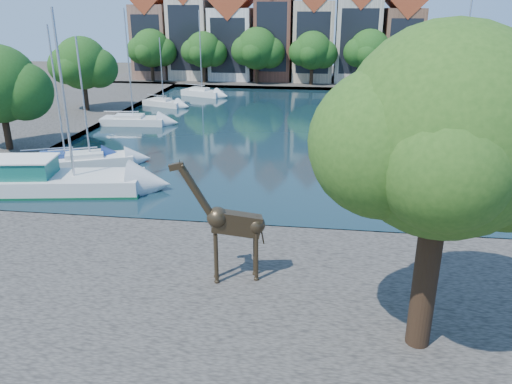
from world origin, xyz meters
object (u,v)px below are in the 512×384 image
at_px(motorsailer, 48,179).
at_px(sailboat_left_a, 91,159).
at_px(plane_tree, 448,140).
at_px(sailboat_right_a, 507,198).
at_px(giraffe_statue, 230,223).

bearing_deg(motorsailer, sailboat_left_a, 87.03).
height_order(plane_tree, sailboat_right_a, plane_tree).
bearing_deg(plane_tree, giraffe_statue, 155.35).
relative_size(plane_tree, sailboat_left_a, 1.14).
xyz_separation_m(plane_tree, sailboat_right_a, (7.38, 14.45, -6.99)).
distance_m(motorsailer, sailboat_right_a, 28.39).
bearing_deg(motorsailer, sailboat_right_a, 2.28).
relative_size(plane_tree, sailboat_right_a, 0.97).
height_order(motorsailer, sailboat_left_a, motorsailer).
height_order(plane_tree, sailboat_left_a, plane_tree).
distance_m(plane_tree, motorsailer, 25.75).
xyz_separation_m(giraffe_statue, sailboat_left_a, (-13.46, 15.44, -2.41)).
relative_size(giraffe_statue, motorsailer, 0.46).
bearing_deg(sailboat_right_a, plane_tree, -117.07).
xyz_separation_m(motorsailer, sailboat_left_a, (0.28, 5.45, -0.27)).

